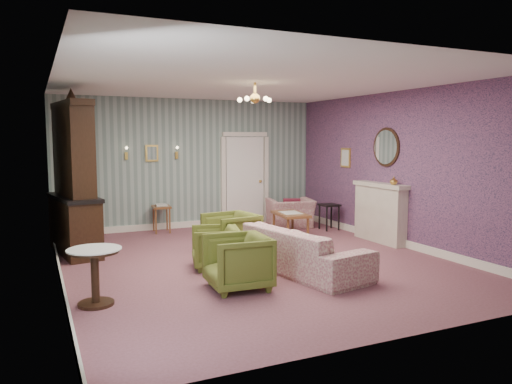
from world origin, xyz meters
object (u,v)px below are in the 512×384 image
olive_chair_a (238,259)px  wingback_chair (290,208)px  fireplace (380,212)px  olive_chair_c (231,232)px  pedestal_table (95,277)px  side_table_black (329,217)px  sofa_chintz (300,242)px  olive_chair_b (215,245)px  dresser (73,174)px  coffee_table (290,224)px

olive_chair_a → wingback_chair: wingback_chair is taller
fireplace → olive_chair_c: bearing=177.8°
olive_chair_c → pedestal_table: olive_chair_c is taller
olive_chair_c → wingback_chair: bearing=124.4°
side_table_black → sofa_chintz: bearing=-129.9°
olive_chair_b → sofa_chintz: (1.10, -0.74, 0.09)m
fireplace → dresser: bearing=165.7°
sofa_chintz → dresser: (-3.02, 2.66, 0.95)m
sofa_chintz → side_table_black: bearing=-50.9°
olive_chair_a → pedestal_table: 1.82m
wingback_chair → olive_chair_b: bearing=56.0°
sofa_chintz → coffee_table: (1.17, 2.47, -0.21)m
dresser → coffee_table: 4.34m
olive_chair_b → coffee_table: size_ratio=0.75×
olive_chair_a → olive_chair_b: 1.17m
pedestal_table → dresser: bearing=90.0°
olive_chair_b → sofa_chintz: size_ratio=0.31×
olive_chair_b → pedestal_table: (-1.92, -1.06, -0.01)m
olive_chair_b → side_table_black: (3.38, 2.00, -0.07)m
wingback_chair → side_table_black: 0.93m
olive_chair_a → dresser: (-1.81, 3.09, 1.00)m
fireplace → wingback_chair: bearing=110.3°
olive_chair_c → dresser: dresser is taller
wingback_chair → pedestal_table: 6.02m
olive_chair_c → dresser: size_ratio=0.29×
pedestal_table → olive_chair_c: bearing=34.9°
wingback_chair → pedestal_table: wingback_chair is taller
sofa_chintz → olive_chair_a: bearing=98.5°
sofa_chintz → fireplace: 2.80m
olive_chair_b → dresser: (-1.92, 1.93, 1.04)m
dresser → coffee_table: size_ratio=2.91×
olive_chair_b → fireplace: (3.59, 0.52, 0.22)m
side_table_black → wingback_chair: bearing=130.4°
olive_chair_c → sofa_chintz: (0.59, -1.38, 0.04)m
wingback_chair → side_table_black: (0.60, -0.70, -0.14)m
olive_chair_a → olive_chair_b: olive_chair_a is taller
olive_chair_b → sofa_chintz: sofa_chintz is taller
sofa_chintz → pedestal_table: sofa_chintz is taller
olive_chair_c → coffee_table: (1.75, 1.09, -0.17)m
olive_chair_a → sofa_chintz: sofa_chintz is taller
wingback_chair → side_table_black: wingback_chair is taller
olive_chair_a → olive_chair_c: bearing=164.4°
side_table_black → pedestal_table: bearing=-150.0°
fireplace → side_table_black: 1.52m
olive_chair_b → olive_chair_c: bearing=155.3°
dresser → side_table_black: (5.30, 0.07, -1.11)m
olive_chair_c → sofa_chintz: bearing=15.3°
olive_chair_a → olive_chair_c: 1.91m
olive_chair_b → olive_chair_c: olive_chair_c is taller
olive_chair_c → side_table_black: olive_chair_c is taller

